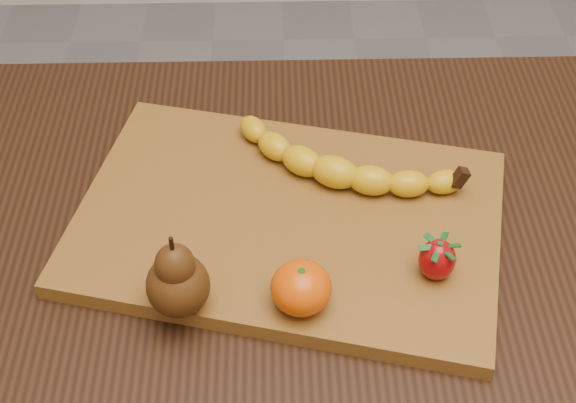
{
  "coord_description": "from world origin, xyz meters",
  "views": [
    {
      "loc": [
        -0.03,
        -0.56,
        1.4
      ],
      "look_at": [
        -0.02,
        0.04,
        0.8
      ],
      "focal_mm": 50.0,
      "sensor_mm": 36.0,
      "label": 1
    }
  ],
  "objects_px": {
    "table": "(307,309)",
    "mandarin": "(301,288)",
    "pear": "(176,274)",
    "cutting_board": "(288,221)"
  },
  "relations": [
    {
      "from": "table",
      "to": "mandarin",
      "type": "height_order",
      "value": "mandarin"
    },
    {
      "from": "pear",
      "to": "table",
      "type": "bearing_deg",
      "value": 32.58
    },
    {
      "from": "cutting_board",
      "to": "pear",
      "type": "height_order",
      "value": "pear"
    },
    {
      "from": "table",
      "to": "cutting_board",
      "type": "xyz_separation_m",
      "value": [
        -0.02,
        0.04,
        0.11
      ]
    },
    {
      "from": "pear",
      "to": "mandarin",
      "type": "bearing_deg",
      "value": -0.5
    },
    {
      "from": "cutting_board",
      "to": "pear",
      "type": "xyz_separation_m",
      "value": [
        -0.11,
        -0.12,
        0.06
      ]
    },
    {
      "from": "pear",
      "to": "mandarin",
      "type": "xyz_separation_m",
      "value": [
        0.12,
        -0.0,
        -0.02
      ]
    },
    {
      "from": "mandarin",
      "to": "table",
      "type": "bearing_deg",
      "value": 82.27
    },
    {
      "from": "table",
      "to": "cutting_board",
      "type": "bearing_deg",
      "value": 118.73
    },
    {
      "from": "mandarin",
      "to": "cutting_board",
      "type": "bearing_deg",
      "value": 94.58
    }
  ]
}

